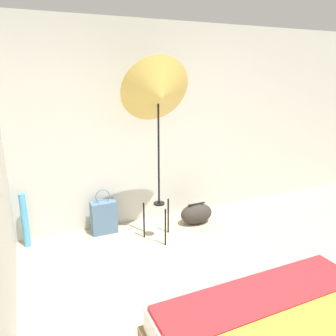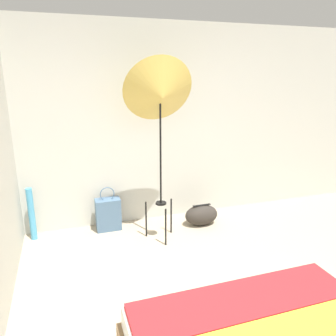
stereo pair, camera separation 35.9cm
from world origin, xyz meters
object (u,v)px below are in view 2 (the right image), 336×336
Objects in this scene: photo_umbrella at (160,95)px; tote_bag at (108,214)px; duffel_bag at (201,215)px; paper_roll at (32,214)px.

photo_umbrella reaches higher than tote_bag.
duffel_bag is 0.69× the size of paper_roll.
tote_bag reaches higher than duffel_bag.
photo_umbrella is at bearing -163.03° from duffel_bag.
tote_bag is 0.92m from paper_roll.
photo_umbrella is 1.69m from tote_bag.
photo_umbrella reaches higher than paper_roll.
paper_roll is at bearing 172.89° from duffel_bag.
duffel_bag is (0.62, 0.19, -1.60)m from photo_umbrella.
photo_umbrella is 1.73m from duffel_bag.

